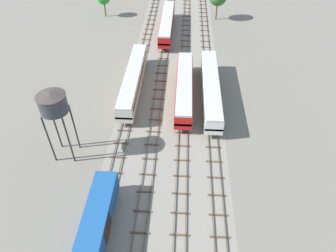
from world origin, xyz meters
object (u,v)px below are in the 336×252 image
at_px(freight_boxcar_far_left_near, 95,227).
at_px(diesel_railcar_centre_left_mid, 184,87).
at_px(passenger_coach_left_farther, 167,23).
at_px(passenger_coach_centre_midfar, 211,87).
at_px(water_tower, 53,103).
at_px(passenger_coach_far_left_far, 133,79).

height_order(freight_boxcar_far_left_near, diesel_railcar_centre_left_mid, diesel_railcar_centre_left_mid).
relative_size(freight_boxcar_far_left_near, passenger_coach_left_farther, 0.64).
height_order(passenger_coach_centre_midfar, water_tower, water_tower).
xyz_separation_m(passenger_coach_far_left_far, water_tower, (-7.71, -17.13, 7.03)).
bearing_deg(diesel_railcar_centre_left_mid, passenger_coach_centre_midfar, 1.08).
bearing_deg(passenger_coach_centre_midfar, diesel_railcar_centre_left_mid, -178.92).
xyz_separation_m(diesel_railcar_centre_left_mid, passenger_coach_centre_midfar, (4.81, 0.09, 0.02)).
bearing_deg(passenger_coach_centre_midfar, passenger_coach_left_farther, 109.07).
relative_size(passenger_coach_centre_midfar, passenger_coach_far_left_far, 1.00).
relative_size(passenger_coach_far_left_far, passenger_coach_left_farther, 1.00).
height_order(passenger_coach_far_left_far, water_tower, water_tower).
bearing_deg(passenger_coach_left_farther, passenger_coach_far_left_far, -100.54).
relative_size(freight_boxcar_far_left_near, diesel_railcar_centre_left_mid, 0.68).
xyz_separation_m(diesel_railcar_centre_left_mid, water_tower, (-17.34, -15.06, 7.04)).
height_order(freight_boxcar_far_left_near, water_tower, water_tower).
bearing_deg(diesel_railcar_centre_left_mid, freight_boxcar_far_left_near, -108.73).
distance_m(diesel_railcar_centre_left_mid, passenger_coach_far_left_far, 9.85).
bearing_deg(passenger_coach_left_farther, diesel_railcar_centre_left_mid, -80.23).
relative_size(diesel_railcar_centre_left_mid, passenger_coach_centre_midfar, 0.93).
distance_m(passenger_coach_far_left_far, passenger_coach_left_farther, 26.32).
relative_size(passenger_coach_centre_midfar, passenger_coach_left_farther, 1.00).
xyz_separation_m(diesel_railcar_centre_left_mid, passenger_coach_left_farther, (-4.81, 27.95, 0.02)).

